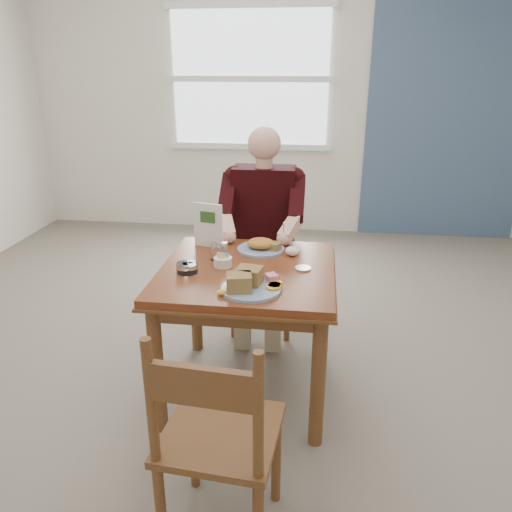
# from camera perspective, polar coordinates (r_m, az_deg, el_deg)

# --- Properties ---
(floor) EXTENTS (6.00, 6.00, 0.00)m
(floor) POSITION_cam_1_polar(r_m,az_deg,el_deg) (2.97, -0.92, -14.87)
(floor) COLOR #6A6356
(floor) RESTS_ON ground
(wall_back) EXTENTS (5.50, 0.00, 5.50)m
(wall_back) POSITION_cam_1_polar(r_m,az_deg,el_deg) (5.40, 3.77, 17.42)
(wall_back) COLOR silver
(wall_back) RESTS_ON ground
(accent_panel) EXTENTS (1.60, 0.02, 2.80)m
(accent_panel) POSITION_cam_1_polar(r_m,az_deg,el_deg) (5.51, 21.30, 16.18)
(accent_panel) COLOR #415879
(accent_panel) RESTS_ON ground
(lemon_wedge) EXTENTS (0.06, 0.05, 0.03)m
(lemon_wedge) POSITION_cam_1_polar(r_m,az_deg,el_deg) (2.30, -3.90, -4.19)
(lemon_wedge) COLOR yellow
(lemon_wedge) RESTS_ON table
(napkin) EXTENTS (0.09, 0.08, 0.05)m
(napkin) POSITION_cam_1_polar(r_m,az_deg,el_deg) (2.77, 4.19, 0.56)
(napkin) COLOR white
(napkin) RESTS_ON table
(metal_dish) EXTENTS (0.09, 0.09, 0.01)m
(metal_dish) POSITION_cam_1_polar(r_m,az_deg,el_deg) (2.59, 5.38, -1.42)
(metal_dish) COLOR silver
(metal_dish) RESTS_ON table
(window) EXTENTS (1.72, 0.04, 1.42)m
(window) POSITION_cam_1_polar(r_m,az_deg,el_deg) (5.40, -0.70, 19.59)
(window) COLOR white
(window) RESTS_ON wall_back
(table) EXTENTS (0.92, 0.92, 0.75)m
(table) POSITION_cam_1_polar(r_m,az_deg,el_deg) (2.65, -1.00, -3.62)
(table) COLOR maroon
(table) RESTS_ON ground
(chair_far) EXTENTS (0.42, 0.42, 0.95)m
(chair_far) POSITION_cam_1_polar(r_m,az_deg,el_deg) (3.44, 0.94, -0.52)
(chair_far) COLOR brown
(chair_far) RESTS_ON ground
(chair_near) EXTENTS (0.45, 0.45, 0.95)m
(chair_near) POSITION_cam_1_polar(r_m,az_deg,el_deg) (1.92, -4.45, -20.17)
(chair_near) COLOR brown
(chair_near) RESTS_ON ground
(diner) EXTENTS (0.53, 0.56, 1.39)m
(diner) POSITION_cam_1_polar(r_m,az_deg,el_deg) (3.24, 0.79, 4.36)
(diner) COLOR tan
(diner) RESTS_ON chair_far
(near_plate) EXTENTS (0.31, 0.30, 0.09)m
(near_plate) POSITION_cam_1_polar(r_m,az_deg,el_deg) (2.34, -0.85, -3.10)
(near_plate) COLOR white
(near_plate) RESTS_ON table
(far_plate) EXTENTS (0.36, 0.36, 0.07)m
(far_plate) POSITION_cam_1_polar(r_m,az_deg,el_deg) (2.84, 0.66, 1.15)
(far_plate) COLOR white
(far_plate) RESTS_ON table
(caddy) EXTENTS (0.10, 0.10, 0.07)m
(caddy) POSITION_cam_1_polar(r_m,az_deg,el_deg) (2.62, -3.81, -0.65)
(caddy) COLOR white
(caddy) RESTS_ON table
(shakers) EXTENTS (0.11, 0.07, 0.09)m
(shakers) POSITION_cam_1_polar(r_m,az_deg,el_deg) (2.71, -4.28, 0.57)
(shakers) COLOR white
(shakers) RESTS_ON table
(creamer) EXTENTS (0.12, 0.12, 0.05)m
(creamer) POSITION_cam_1_polar(r_m,az_deg,el_deg) (2.56, -7.88, -1.33)
(creamer) COLOR white
(creamer) RESTS_ON table
(menu) EXTENTS (0.17, 0.05, 0.26)m
(menu) POSITION_cam_1_polar(r_m,az_deg,el_deg) (2.88, -5.49, 3.54)
(menu) COLOR white
(menu) RESTS_ON table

